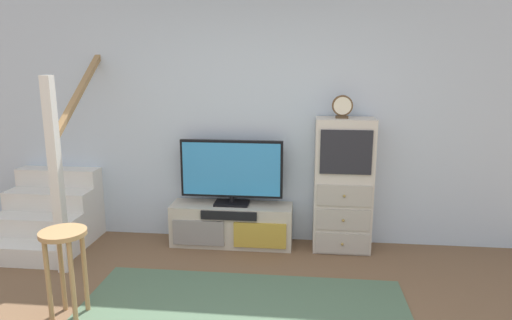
# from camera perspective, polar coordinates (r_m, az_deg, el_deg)

# --- Properties ---
(back_wall) EXTENTS (6.40, 0.12, 2.70)m
(back_wall) POSITION_cam_1_polar(r_m,az_deg,el_deg) (4.78, 0.83, 5.60)
(back_wall) COLOR silver
(back_wall) RESTS_ON ground_plane
(media_console) EXTENTS (1.28, 0.38, 0.44)m
(media_console) POSITION_cam_1_polar(r_m,az_deg,el_deg) (4.83, -3.10, -8.20)
(media_console) COLOR #BCB29E
(media_console) RESTS_ON ground_plane
(television) EXTENTS (1.07, 0.22, 0.69)m
(television) POSITION_cam_1_polar(r_m,az_deg,el_deg) (4.68, -3.14, -1.36)
(television) COLOR black
(television) RESTS_ON media_console
(side_cabinet) EXTENTS (0.58, 0.38, 1.37)m
(side_cabinet) POSITION_cam_1_polar(r_m,az_deg,el_deg) (4.65, 10.98, -3.20)
(side_cabinet) COLOR beige
(side_cabinet) RESTS_ON ground_plane
(desk_clock) EXTENTS (0.20, 0.08, 0.23)m
(desk_clock) POSITION_cam_1_polar(r_m,az_deg,el_deg) (4.49, 10.90, 6.65)
(desk_clock) COLOR #4C3823
(desk_clock) RESTS_ON side_cabinet
(staircase) EXTENTS (1.00, 1.36, 2.20)m
(staircase) POSITION_cam_1_polar(r_m,az_deg,el_deg) (5.44, -23.76, -5.21)
(staircase) COLOR silver
(staircase) RESTS_ON ground_plane
(bar_stool_near) EXTENTS (0.34, 0.34, 0.70)m
(bar_stool_near) POSITION_cam_1_polar(r_m,az_deg,el_deg) (3.69, -23.09, -10.85)
(bar_stool_near) COLOR #A37A4C
(bar_stool_near) RESTS_ON ground_plane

